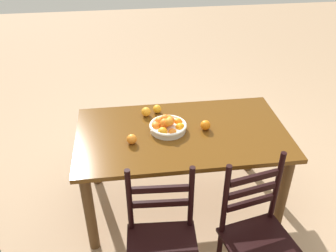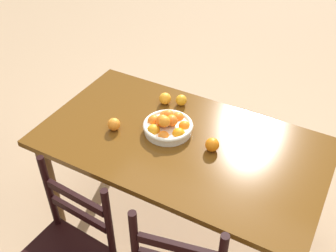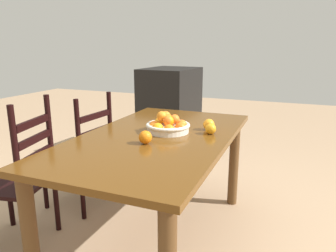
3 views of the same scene
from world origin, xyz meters
name	(u,v)px [view 2 (image 2 of 3)]	position (x,y,z in m)	size (l,w,h in m)	color
ground_plane	(179,223)	(0.00, 0.00, 0.00)	(12.00, 12.00, 0.00)	tan
dining_table	(181,155)	(0.00, 0.00, 0.63)	(1.61, 0.90, 0.75)	#5A3510
fruit_bowl	(168,126)	(0.11, -0.04, 0.79)	(0.29, 0.29, 0.13)	silver
orange_loose_0	(181,100)	(0.16, -0.31, 0.78)	(0.07, 0.07, 0.07)	orange
orange_loose_1	(114,124)	(0.39, 0.10, 0.78)	(0.07, 0.07, 0.07)	orange
orange_loose_2	(212,145)	(-0.18, -0.01, 0.79)	(0.08, 0.08, 0.08)	orange
orange_loose_3	(165,99)	(0.25, -0.27, 0.78)	(0.08, 0.08, 0.08)	orange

